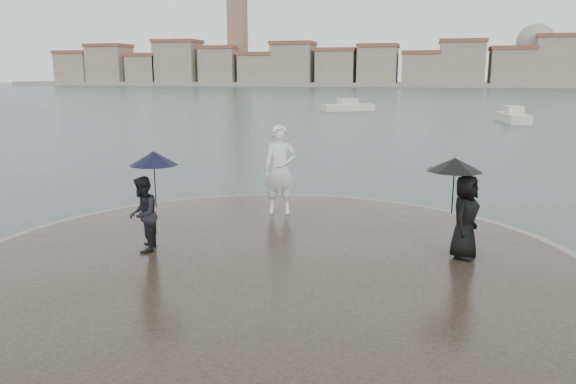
# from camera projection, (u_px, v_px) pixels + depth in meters

# --- Properties ---
(ground) EXTENTS (400.00, 400.00, 0.00)m
(ground) POSITION_uv_depth(u_px,v_px,m) (202.00, 369.00, 7.55)
(ground) COLOR #2B3835
(ground) RESTS_ON ground
(kerb_ring) EXTENTS (12.50, 12.50, 0.32)m
(kerb_ring) POSITION_uv_depth(u_px,v_px,m) (272.00, 271.00, 10.84)
(kerb_ring) COLOR gray
(kerb_ring) RESTS_ON ground
(quay_tip) EXTENTS (11.90, 11.90, 0.36)m
(quay_tip) POSITION_uv_depth(u_px,v_px,m) (272.00, 270.00, 10.83)
(quay_tip) COLOR #2D261E
(quay_tip) RESTS_ON ground
(statue) EXTENTS (0.92, 0.70, 2.27)m
(statue) POSITION_uv_depth(u_px,v_px,m) (280.00, 170.00, 14.27)
(statue) COLOR silver
(statue) RESTS_ON quay_tip
(visitor_left) EXTENTS (1.12, 1.02, 2.04)m
(visitor_left) POSITION_uv_depth(u_px,v_px,m) (146.00, 199.00, 11.18)
(visitor_left) COLOR black
(visitor_left) RESTS_ON quay_tip
(visitor_right) EXTENTS (1.18, 1.11, 1.95)m
(visitor_right) POSITION_uv_depth(u_px,v_px,m) (462.00, 201.00, 10.81)
(visitor_right) COLOR black
(visitor_right) RESTS_ON quay_tip
(far_skyline) EXTENTS (260.00, 20.00, 37.00)m
(far_skyline) POSITION_uv_depth(u_px,v_px,m) (398.00, 67.00, 160.41)
(far_skyline) COLOR gray
(far_skyline) RESTS_ON ground
(boats) EXTENTS (18.74, 15.42, 1.50)m
(boats) POSITION_uv_depth(u_px,v_px,m) (420.00, 112.00, 52.10)
(boats) COLOR beige
(boats) RESTS_ON ground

